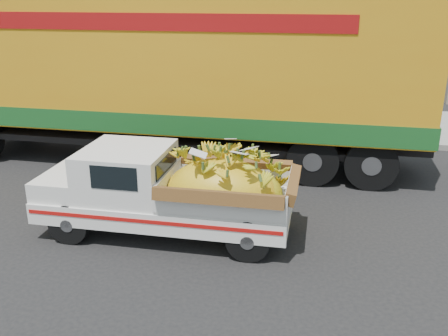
# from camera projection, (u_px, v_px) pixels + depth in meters

# --- Properties ---
(ground) EXTENTS (100.00, 100.00, 0.00)m
(ground) POSITION_uv_depth(u_px,v_px,m) (151.00, 221.00, 9.04)
(ground) COLOR black
(ground) RESTS_ON ground
(curb) EXTENTS (60.00, 0.25, 0.15)m
(curb) POSITION_uv_depth(u_px,v_px,m) (225.00, 133.00, 14.42)
(curb) COLOR gray
(curb) RESTS_ON ground
(sidewalk) EXTENTS (60.00, 4.00, 0.14)m
(sidewalk) POSITION_uv_depth(u_px,v_px,m) (240.00, 116.00, 16.35)
(sidewalk) COLOR gray
(sidewalk) RESTS_ON ground
(building_left) EXTENTS (18.00, 6.00, 5.00)m
(building_left) POSITION_uv_depth(u_px,v_px,m) (94.00, 25.00, 22.70)
(building_left) COLOR gray
(building_left) RESTS_ON ground
(pickup_truck) EXTENTS (4.28, 1.70, 1.48)m
(pickup_truck) POSITION_uv_depth(u_px,v_px,m) (184.00, 191.00, 8.28)
(pickup_truck) COLOR black
(pickup_truck) RESTS_ON ground
(semi_trailer) EXTENTS (12.02, 2.80, 3.80)m
(semi_trailer) POSITION_uv_depth(u_px,v_px,m) (168.00, 73.00, 11.67)
(semi_trailer) COLOR black
(semi_trailer) RESTS_ON ground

